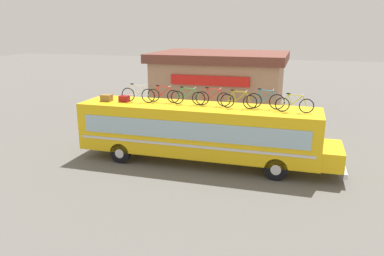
{
  "coord_description": "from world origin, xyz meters",
  "views": [
    {
      "loc": [
        4.73,
        -16.82,
        6.62
      ],
      "look_at": [
        -0.24,
        0.0,
        1.75
      ],
      "focal_mm": 34.71,
      "sensor_mm": 36.0,
      "label": 1
    }
  ],
  "objects_px": {
    "bus": "(200,130)",
    "rooftop_bicycle_4": "(213,98)",
    "rooftop_bicycle_1": "(138,95)",
    "rooftop_bicycle_5": "(239,101)",
    "luggage_bag_2": "(124,99)",
    "luggage_bag_1": "(107,98)",
    "rooftop_bicycle_7": "(294,104)",
    "rooftop_bicycle_6": "(265,100)",
    "rooftop_bicycle_3": "(188,97)",
    "rooftop_bicycle_2": "(163,95)"
  },
  "relations": [
    {
      "from": "bus",
      "to": "rooftop_bicycle_4",
      "type": "distance_m",
      "value": 1.69
    },
    {
      "from": "bus",
      "to": "rooftop_bicycle_1",
      "type": "distance_m",
      "value": 3.59
    },
    {
      "from": "rooftop_bicycle_1",
      "to": "rooftop_bicycle_5",
      "type": "bearing_deg",
      "value": 0.17
    },
    {
      "from": "luggage_bag_2",
      "to": "bus",
      "type": "bearing_deg",
      "value": 1.55
    },
    {
      "from": "rooftop_bicycle_5",
      "to": "rooftop_bicycle_1",
      "type": "bearing_deg",
      "value": -179.83
    },
    {
      "from": "rooftop_bicycle_4",
      "to": "rooftop_bicycle_5",
      "type": "xyz_separation_m",
      "value": [
        1.27,
        -0.24,
        -0.01
      ]
    },
    {
      "from": "luggage_bag_1",
      "to": "luggage_bag_2",
      "type": "xyz_separation_m",
      "value": [
        0.93,
        0.12,
        -0.01
      ]
    },
    {
      "from": "rooftop_bicycle_7",
      "to": "rooftop_bicycle_1",
      "type": "bearing_deg",
      "value": 179.18
    },
    {
      "from": "rooftop_bicycle_6",
      "to": "bus",
      "type": "bearing_deg",
      "value": -175.65
    },
    {
      "from": "bus",
      "to": "rooftop_bicycle_6",
      "type": "distance_m",
      "value": 3.44
    },
    {
      "from": "bus",
      "to": "rooftop_bicycle_5",
      "type": "bearing_deg",
      "value": -0.9
    },
    {
      "from": "bus",
      "to": "rooftop_bicycle_7",
      "type": "xyz_separation_m",
      "value": [
        4.34,
        -0.15,
        1.57
      ]
    },
    {
      "from": "rooftop_bicycle_1",
      "to": "luggage_bag_2",
      "type": "bearing_deg",
      "value": -175.07
    },
    {
      "from": "rooftop_bicycle_1",
      "to": "rooftop_bicycle_7",
      "type": "relative_size",
      "value": 1.07
    },
    {
      "from": "rooftop_bicycle_3",
      "to": "luggage_bag_2",
      "type": "bearing_deg",
      "value": -175.86
    },
    {
      "from": "bus",
      "to": "rooftop_bicycle_2",
      "type": "height_order",
      "value": "rooftop_bicycle_2"
    },
    {
      "from": "luggage_bag_2",
      "to": "rooftop_bicycle_5",
      "type": "bearing_deg",
      "value": 0.78
    },
    {
      "from": "rooftop_bicycle_4",
      "to": "rooftop_bicycle_5",
      "type": "height_order",
      "value": "rooftop_bicycle_4"
    },
    {
      "from": "rooftop_bicycle_3",
      "to": "rooftop_bicycle_4",
      "type": "relative_size",
      "value": 1.0
    },
    {
      "from": "luggage_bag_1",
      "to": "rooftop_bicycle_3",
      "type": "height_order",
      "value": "rooftop_bicycle_3"
    },
    {
      "from": "luggage_bag_1",
      "to": "bus",
      "type": "bearing_deg",
      "value": 2.62
    },
    {
      "from": "luggage_bag_1",
      "to": "rooftop_bicycle_5",
      "type": "xyz_separation_m",
      "value": [
        6.73,
        0.2,
        0.2
      ]
    },
    {
      "from": "bus",
      "to": "rooftop_bicycle_1",
      "type": "height_order",
      "value": "rooftop_bicycle_1"
    },
    {
      "from": "rooftop_bicycle_3",
      "to": "rooftop_bicycle_7",
      "type": "relative_size",
      "value": 1.04
    },
    {
      "from": "bus",
      "to": "rooftop_bicycle_2",
      "type": "bearing_deg",
      "value": 170.88
    },
    {
      "from": "bus",
      "to": "rooftop_bicycle_6",
      "type": "height_order",
      "value": "rooftop_bicycle_6"
    },
    {
      "from": "rooftop_bicycle_4",
      "to": "rooftop_bicycle_6",
      "type": "height_order",
      "value": "rooftop_bicycle_6"
    },
    {
      "from": "luggage_bag_1",
      "to": "rooftop_bicycle_7",
      "type": "xyz_separation_m",
      "value": [
        9.22,
        0.07,
        0.2
      ]
    },
    {
      "from": "rooftop_bicycle_7",
      "to": "rooftop_bicycle_2",
      "type": "bearing_deg",
      "value": 175.72
    },
    {
      "from": "rooftop_bicycle_5",
      "to": "luggage_bag_2",
      "type": "bearing_deg",
      "value": -179.22
    },
    {
      "from": "luggage_bag_2",
      "to": "rooftop_bicycle_3",
      "type": "distance_m",
      "value": 3.3
    },
    {
      "from": "luggage_bag_2",
      "to": "rooftop_bicycle_7",
      "type": "height_order",
      "value": "rooftop_bicycle_7"
    },
    {
      "from": "luggage_bag_2",
      "to": "rooftop_bicycle_2",
      "type": "bearing_deg",
      "value": 12.53
    },
    {
      "from": "luggage_bag_2",
      "to": "rooftop_bicycle_5",
      "type": "xyz_separation_m",
      "value": [
        5.8,
        0.08,
        0.21
      ]
    },
    {
      "from": "rooftop_bicycle_7",
      "to": "luggage_bag_1",
      "type": "bearing_deg",
      "value": -179.55
    },
    {
      "from": "luggage_bag_1",
      "to": "rooftop_bicycle_4",
      "type": "xyz_separation_m",
      "value": [
        5.45,
        0.43,
        0.21
      ]
    },
    {
      "from": "rooftop_bicycle_4",
      "to": "rooftop_bicycle_7",
      "type": "xyz_separation_m",
      "value": [
        3.77,
        -0.36,
        -0.01
      ]
    },
    {
      "from": "luggage_bag_1",
      "to": "rooftop_bicycle_6",
      "type": "relative_size",
      "value": 0.3
    },
    {
      "from": "rooftop_bicycle_2",
      "to": "rooftop_bicycle_4",
      "type": "bearing_deg",
      "value": -2.6
    },
    {
      "from": "rooftop_bicycle_5",
      "to": "rooftop_bicycle_3",
      "type": "bearing_deg",
      "value": 176.37
    },
    {
      "from": "rooftop_bicycle_5",
      "to": "rooftop_bicycle_7",
      "type": "height_order",
      "value": "rooftop_bicycle_5"
    },
    {
      "from": "rooftop_bicycle_4",
      "to": "bus",
      "type": "bearing_deg",
      "value": -159.97
    },
    {
      "from": "rooftop_bicycle_4",
      "to": "rooftop_bicycle_3",
      "type": "bearing_deg",
      "value": -176.49
    },
    {
      "from": "bus",
      "to": "rooftop_bicycle_7",
      "type": "distance_m",
      "value": 4.62
    },
    {
      "from": "rooftop_bicycle_1",
      "to": "rooftop_bicycle_2",
      "type": "distance_m",
      "value": 1.26
    },
    {
      "from": "bus",
      "to": "rooftop_bicycle_5",
      "type": "xyz_separation_m",
      "value": [
        1.84,
        -0.03,
        1.57
      ]
    },
    {
      "from": "rooftop_bicycle_1",
      "to": "rooftop_bicycle_7",
      "type": "bearing_deg",
      "value": -0.82
    },
    {
      "from": "luggage_bag_2",
      "to": "rooftop_bicycle_5",
      "type": "distance_m",
      "value": 5.8
    },
    {
      "from": "luggage_bag_2",
      "to": "rooftop_bicycle_7",
      "type": "relative_size",
      "value": 0.28
    },
    {
      "from": "rooftop_bicycle_1",
      "to": "rooftop_bicycle_4",
      "type": "distance_m",
      "value": 3.79
    }
  ]
}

